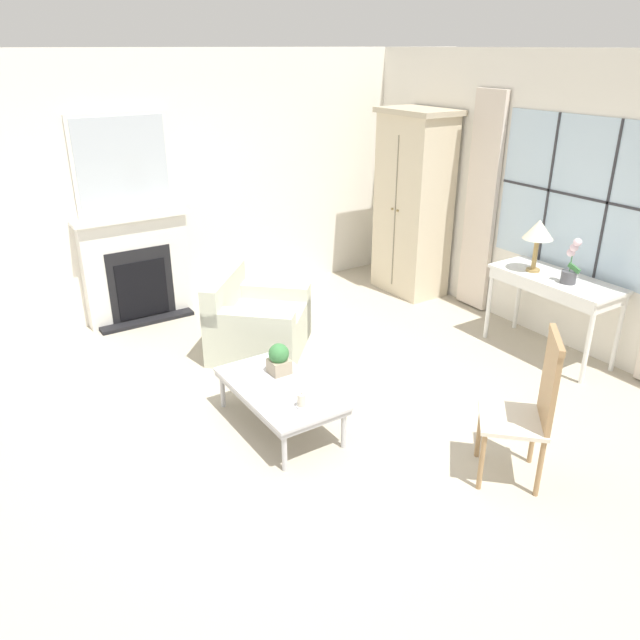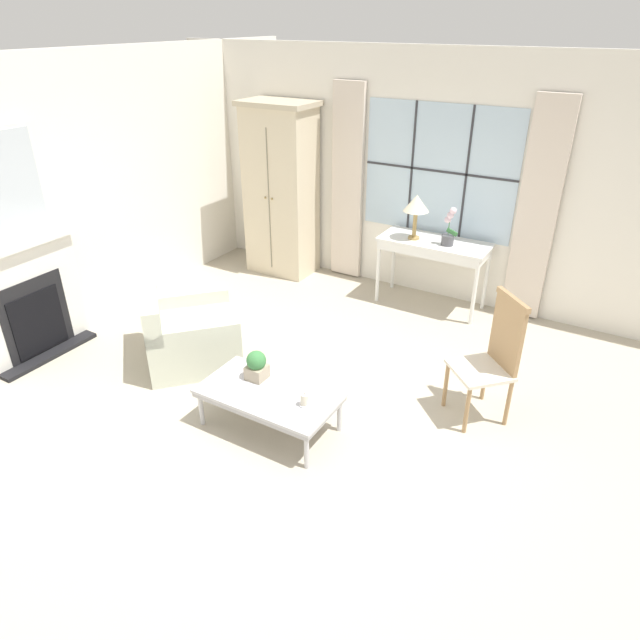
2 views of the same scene
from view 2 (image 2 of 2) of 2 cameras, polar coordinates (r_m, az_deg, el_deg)
ground_plane at (r=4.97m, az=-2.13°, el=-10.05°), size 14.00×14.00×0.00m
wall_back_windowed at (r=6.84m, az=11.77°, el=13.41°), size 7.20×0.14×2.80m
wall_left at (r=6.66m, az=-22.37°, el=11.62°), size 0.06×7.20×2.80m
fireplace at (r=6.26m, az=-27.57°, el=2.78°), size 0.34×1.22×2.21m
armoire at (r=7.48m, az=-3.93°, el=12.83°), size 0.92×0.60×2.17m
console_table at (r=6.69m, az=11.34°, el=7.06°), size 1.24×0.53×0.81m
table_lamp at (r=6.56m, az=9.62°, el=11.29°), size 0.29×0.29×0.51m
potted_orchid at (r=6.51m, az=12.75°, el=8.69°), size 0.18×0.14×0.43m
armchair_upholstered at (r=5.81m, az=-13.03°, el=-1.39°), size 1.29×1.28×0.78m
side_chair_wooden at (r=4.92m, az=17.02°, el=-3.16°), size 0.62×0.62×1.11m
coffee_table at (r=4.73m, az=-5.13°, el=-7.55°), size 1.14×0.62×0.36m
potted_plant_small at (r=4.81m, az=-6.37°, el=-4.50°), size 0.17×0.17×0.26m
pillar_candle at (r=4.51m, az=-1.57°, el=-8.04°), size 0.09×0.09×0.12m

